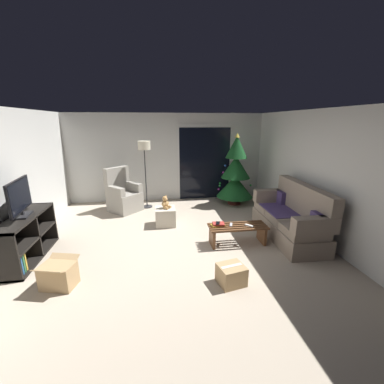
% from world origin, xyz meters
% --- Properties ---
extents(ground_plane, '(7.00, 7.00, 0.00)m').
position_xyz_m(ground_plane, '(0.00, 0.00, 0.00)').
color(ground_plane, '#B2A38E').
extents(wall_back, '(5.72, 0.12, 2.50)m').
position_xyz_m(wall_back, '(0.00, 3.06, 1.25)').
color(wall_back, silver).
rests_on(wall_back, ground).
extents(wall_right, '(0.12, 6.00, 2.50)m').
position_xyz_m(wall_right, '(2.86, 0.00, 1.25)').
color(wall_right, silver).
rests_on(wall_right, ground).
extents(patio_door_frame, '(1.60, 0.02, 2.20)m').
position_xyz_m(patio_door_frame, '(1.11, 2.99, 1.10)').
color(patio_door_frame, silver).
rests_on(patio_door_frame, ground).
extents(patio_door_glass, '(1.50, 0.02, 2.10)m').
position_xyz_m(patio_door_glass, '(1.11, 2.97, 1.05)').
color(patio_door_glass, black).
rests_on(patio_door_glass, ground).
extents(couch, '(0.83, 1.96, 1.08)m').
position_xyz_m(couch, '(2.32, 0.09, 0.40)').
color(couch, gray).
rests_on(couch, ground).
extents(coffee_table, '(1.10, 0.40, 0.37)m').
position_xyz_m(coffee_table, '(1.17, -0.05, 0.25)').
color(coffee_table, brown).
rests_on(coffee_table, ground).
extents(remote_white, '(0.14, 0.15, 0.02)m').
position_xyz_m(remote_white, '(1.36, -0.11, 0.39)').
color(remote_white, silver).
rests_on(remote_white, coffee_table).
extents(remote_silver, '(0.10, 0.16, 0.02)m').
position_xyz_m(remote_silver, '(1.04, -0.03, 0.39)').
color(remote_silver, '#ADADB2').
rests_on(remote_silver, coffee_table).
extents(book_stack, '(0.28, 0.20, 0.06)m').
position_xyz_m(book_stack, '(0.79, -0.02, 0.40)').
color(book_stack, '#B79333').
rests_on(book_stack, coffee_table).
extents(cell_phone, '(0.11, 0.16, 0.01)m').
position_xyz_m(cell_phone, '(0.78, -0.03, 0.44)').
color(cell_phone, black).
rests_on(cell_phone, book_stack).
extents(christmas_tree, '(1.01, 1.01, 1.98)m').
position_xyz_m(christmas_tree, '(1.84, 2.29, 0.88)').
color(christmas_tree, '#4C1E19').
rests_on(christmas_tree, ground).
extents(armchair, '(0.97, 0.97, 1.13)m').
position_xyz_m(armchair, '(-1.20, 2.16, 0.40)').
color(armchair, gray).
rests_on(armchair, ground).
extents(floor_lamp, '(0.32, 0.32, 1.78)m').
position_xyz_m(floor_lamp, '(-0.61, 2.35, 1.51)').
color(floor_lamp, '#2D2D30').
rests_on(floor_lamp, ground).
extents(media_shelf, '(0.40, 1.40, 0.77)m').
position_xyz_m(media_shelf, '(-2.53, -0.12, 0.36)').
color(media_shelf, black).
rests_on(media_shelf, ground).
extents(television, '(0.24, 0.84, 0.61)m').
position_xyz_m(television, '(-2.50, -0.06, 1.08)').
color(television, black).
rests_on(television, media_shelf).
extents(ottoman, '(0.44, 0.44, 0.40)m').
position_xyz_m(ottoman, '(-0.16, 1.05, 0.20)').
color(ottoman, beige).
rests_on(ottoman, ground).
extents(teddy_bear_honey, '(0.22, 0.21, 0.29)m').
position_xyz_m(teddy_bear_honey, '(-0.15, 1.04, 0.52)').
color(teddy_bear_honey, tan).
rests_on(teddy_bear_honey, ottoman).
extents(cardboard_box_open_near_shelf, '(0.53, 0.56, 0.40)m').
position_xyz_m(cardboard_box_open_near_shelf, '(-1.73, -0.95, 0.18)').
color(cardboard_box_open_near_shelf, tan).
rests_on(cardboard_box_open_near_shelf, ground).
extents(cardboard_box_taped_mid_floor, '(0.42, 0.40, 0.29)m').
position_xyz_m(cardboard_box_taped_mid_floor, '(0.70, -1.22, 0.14)').
color(cardboard_box_taped_mid_floor, tan).
rests_on(cardboard_box_taped_mid_floor, ground).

